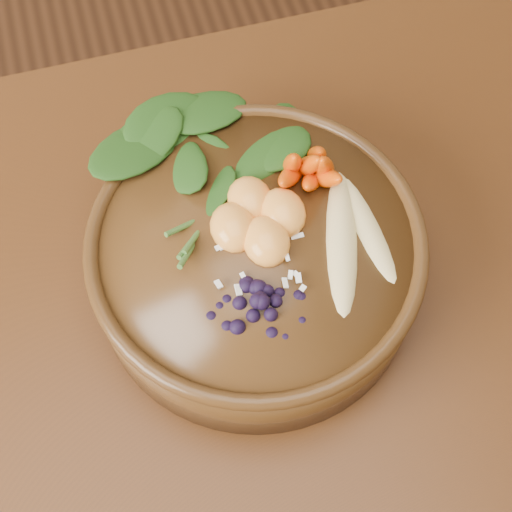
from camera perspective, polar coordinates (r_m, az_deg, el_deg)
The scene contains 7 objects.
stoneware_bowl at distance 0.60m, azimuth 0.00°, elevation -0.45°, with size 0.27×0.27×0.07m, color #4D2F14.
kale_heap at distance 0.58m, azimuth -4.33°, elevation 7.10°, with size 0.18×0.16×0.04m, color #214914, non-canonical shape.
carrot_cluster at distance 0.57m, azimuth 4.83°, elevation 9.57°, with size 0.06×0.06×0.08m, color #E14500, non-canonical shape.
banana_halves at distance 0.56m, azimuth 8.06°, elevation 2.36°, with size 0.07×0.15×0.03m.
mandarin_cluster at distance 0.56m, azimuth 0.16°, elevation 3.53°, with size 0.08×0.09×0.03m, color orange, non-canonical shape.
blueberry_pile at distance 0.52m, azimuth 0.41°, elevation -3.15°, with size 0.13×0.09×0.04m, color black, non-canonical shape.
coconut_flakes at distance 0.55m, azimuth 0.23°, elevation -0.25°, with size 0.09×0.07×0.01m, color white, non-canonical shape.
Camera 1 is at (0.10, -0.11, 1.32)m, focal length 50.00 mm.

